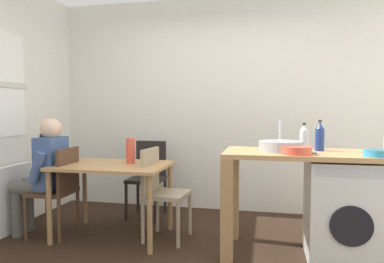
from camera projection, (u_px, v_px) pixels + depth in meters
name	position (u px, v px, depth m)	size (l,w,h in m)	color
wall_back	(220.00, 105.00, 4.51)	(4.60, 0.10, 2.70)	silver
radiator	(4.00, 201.00, 3.58)	(0.10, 0.80, 0.70)	white
dining_table	(113.00, 174.00, 3.52)	(1.10, 0.76, 0.74)	tan
chair_person_seat	(59.00, 187.00, 3.55)	(0.41, 0.41, 0.90)	#4C3323
chair_opposite	(160.00, 188.00, 3.48)	(0.43, 0.43, 0.90)	gray
chair_spare_by_wall	(148.00, 174.00, 4.26)	(0.41, 0.41, 0.90)	black
seated_person	(44.00, 170.00, 3.57)	(0.50, 0.52, 1.20)	#595651
kitchen_counter	(287.00, 169.00, 3.08)	(1.50, 0.68, 0.92)	tan
washing_machine	(343.00, 210.00, 2.99)	(0.60, 0.61, 0.86)	silver
sink_basin	(281.00, 146.00, 3.07)	(0.38, 0.38, 0.09)	#9EA0A5
tap	(280.00, 134.00, 3.24)	(0.02, 0.02, 0.28)	#B2B2B7
bottle_tall_green	(304.00, 137.00, 3.27)	(0.08, 0.08, 0.24)	silver
bottle_squat_brown	(320.00, 137.00, 3.10)	(0.08, 0.08, 0.27)	navy
mixing_bowl	(297.00, 150.00, 2.85)	(0.24, 0.24, 0.07)	#D84C38
colander	(377.00, 153.00, 2.71)	(0.20, 0.20, 0.06)	teal
vase	(130.00, 151.00, 3.57)	(0.09, 0.09, 0.26)	#D84C38
scissors	(307.00, 153.00, 2.93)	(0.15, 0.06, 0.01)	#B2B2B7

